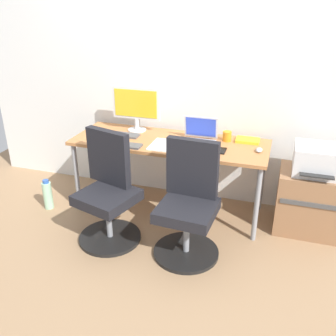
{
  "coord_description": "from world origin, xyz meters",
  "views": [
    {
      "loc": [
        0.96,
        -3.09,
        1.94
      ],
      "look_at": [
        0.0,
        -0.05,
        0.47
      ],
      "focal_mm": 39.97,
      "sensor_mm": 36.0,
      "label": 1
    }
  ],
  "objects_px": {
    "open_laptop": "(199,137)",
    "coffee_mug": "(227,136)",
    "side_cabinet": "(309,201)",
    "office_chair_right": "(189,206)",
    "desktop_monitor": "(136,106)",
    "water_bottle_on_floor": "(48,195)",
    "printer": "(317,160)",
    "office_chair_left": "(108,193)"
  },
  "relations": [
    {
      "from": "water_bottle_on_floor",
      "to": "coffee_mug",
      "type": "xyz_separation_m",
      "value": [
        1.66,
        0.5,
        0.63
      ]
    },
    {
      "from": "office_chair_right",
      "to": "water_bottle_on_floor",
      "type": "relative_size",
      "value": 3.03
    },
    {
      "from": "office_chair_right",
      "to": "side_cabinet",
      "type": "bearing_deg",
      "value": 33.42
    },
    {
      "from": "office_chair_right",
      "to": "desktop_monitor",
      "type": "distance_m",
      "value": 1.2
    },
    {
      "from": "water_bottle_on_floor",
      "to": "open_laptop",
      "type": "distance_m",
      "value": 1.61
    },
    {
      "from": "side_cabinet",
      "to": "water_bottle_on_floor",
      "type": "xyz_separation_m",
      "value": [
        -2.45,
        -0.39,
        -0.14
      ]
    },
    {
      "from": "office_chair_right",
      "to": "coffee_mug",
      "type": "bearing_deg",
      "value": 77.67
    },
    {
      "from": "office_chair_right",
      "to": "water_bottle_on_floor",
      "type": "xyz_separation_m",
      "value": [
        -1.5,
        0.23,
        -0.28
      ]
    },
    {
      "from": "desktop_monitor",
      "to": "printer",
      "type": "bearing_deg",
      "value": -4.66
    },
    {
      "from": "office_chair_left",
      "to": "open_laptop",
      "type": "distance_m",
      "value": 0.96
    },
    {
      "from": "office_chair_right",
      "to": "coffee_mug",
      "type": "height_order",
      "value": "office_chair_right"
    },
    {
      "from": "office_chair_left",
      "to": "printer",
      "type": "relative_size",
      "value": 2.35
    },
    {
      "from": "side_cabinet",
      "to": "coffee_mug",
      "type": "relative_size",
      "value": 6.16
    },
    {
      "from": "side_cabinet",
      "to": "desktop_monitor",
      "type": "relative_size",
      "value": 1.18
    },
    {
      "from": "side_cabinet",
      "to": "desktop_monitor",
      "type": "bearing_deg",
      "value": 175.37
    },
    {
      "from": "office_chair_left",
      "to": "desktop_monitor",
      "type": "height_order",
      "value": "desktop_monitor"
    },
    {
      "from": "printer",
      "to": "coffee_mug",
      "type": "distance_m",
      "value": 0.8
    },
    {
      "from": "office_chair_left",
      "to": "desktop_monitor",
      "type": "relative_size",
      "value": 1.96
    },
    {
      "from": "water_bottle_on_floor",
      "to": "coffee_mug",
      "type": "bearing_deg",
      "value": 16.86
    },
    {
      "from": "side_cabinet",
      "to": "open_laptop",
      "type": "relative_size",
      "value": 1.83
    },
    {
      "from": "side_cabinet",
      "to": "desktop_monitor",
      "type": "height_order",
      "value": "desktop_monitor"
    },
    {
      "from": "office_chair_right",
      "to": "side_cabinet",
      "type": "xyz_separation_m",
      "value": [
        0.95,
        0.63,
        -0.14
      ]
    },
    {
      "from": "coffee_mug",
      "to": "office_chair_right",
      "type": "bearing_deg",
      "value": -102.33
    },
    {
      "from": "open_laptop",
      "to": "coffee_mug",
      "type": "bearing_deg",
      "value": 25.27
    },
    {
      "from": "water_bottle_on_floor",
      "to": "coffee_mug",
      "type": "relative_size",
      "value": 3.37
    },
    {
      "from": "desktop_monitor",
      "to": "open_laptop",
      "type": "distance_m",
      "value": 0.7
    },
    {
      "from": "office_chair_right",
      "to": "open_laptop",
      "type": "height_order",
      "value": "open_laptop"
    },
    {
      "from": "side_cabinet",
      "to": "water_bottle_on_floor",
      "type": "bearing_deg",
      "value": -170.93
    },
    {
      "from": "office_chair_left",
      "to": "coffee_mug",
      "type": "height_order",
      "value": "office_chair_left"
    },
    {
      "from": "side_cabinet",
      "to": "desktop_monitor",
      "type": "xyz_separation_m",
      "value": [
        -1.69,
        0.14,
        0.69
      ]
    },
    {
      "from": "office_chair_left",
      "to": "office_chair_right",
      "type": "bearing_deg",
      "value": 0.2
    },
    {
      "from": "printer",
      "to": "water_bottle_on_floor",
      "type": "bearing_deg",
      "value": -170.95
    },
    {
      "from": "office_chair_right",
      "to": "water_bottle_on_floor",
      "type": "height_order",
      "value": "office_chair_right"
    },
    {
      "from": "side_cabinet",
      "to": "water_bottle_on_floor",
      "type": "distance_m",
      "value": 2.49
    },
    {
      "from": "office_chair_right",
      "to": "open_laptop",
      "type": "relative_size",
      "value": 3.03
    },
    {
      "from": "side_cabinet",
      "to": "water_bottle_on_floor",
      "type": "relative_size",
      "value": 1.83
    },
    {
      "from": "office_chair_right",
      "to": "desktop_monitor",
      "type": "height_order",
      "value": "desktop_monitor"
    },
    {
      "from": "printer",
      "to": "desktop_monitor",
      "type": "bearing_deg",
      "value": 175.34
    },
    {
      "from": "open_laptop",
      "to": "printer",
      "type": "bearing_deg",
      "value": -0.03
    },
    {
      "from": "water_bottle_on_floor",
      "to": "printer",
      "type": "bearing_deg",
      "value": 9.05
    },
    {
      "from": "office_chair_left",
      "to": "office_chair_right",
      "type": "xyz_separation_m",
      "value": [
        0.7,
        0.0,
        0.0
      ]
    },
    {
      "from": "water_bottle_on_floor",
      "to": "desktop_monitor",
      "type": "height_order",
      "value": "desktop_monitor"
    }
  ]
}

